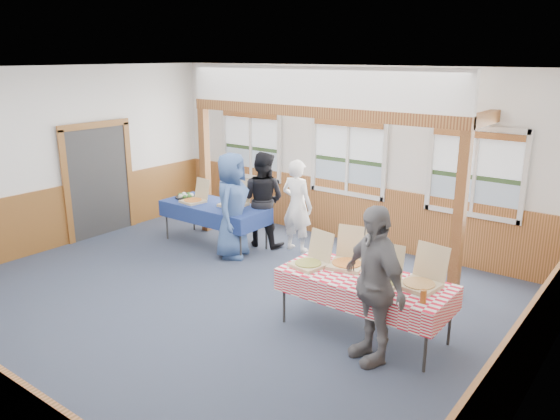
% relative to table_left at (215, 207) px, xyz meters
% --- Properties ---
extents(floor, '(8.00, 8.00, 0.00)m').
position_rel_table_left_xyz_m(floor, '(1.79, -1.80, -0.70)').
color(floor, '#293043').
rests_on(floor, ground).
extents(ceiling, '(8.00, 8.00, 0.00)m').
position_rel_table_left_xyz_m(ceiling, '(1.79, -1.80, 2.50)').
color(ceiling, white).
rests_on(ceiling, wall_back).
extents(wall_back, '(8.00, 0.00, 8.00)m').
position_rel_table_left_xyz_m(wall_back, '(1.79, 1.70, 0.90)').
color(wall_back, silver).
rests_on(wall_back, floor).
extents(wall_left, '(0.00, 8.00, 8.00)m').
position_rel_table_left_xyz_m(wall_left, '(-2.21, -1.80, 0.90)').
color(wall_left, silver).
rests_on(wall_left, floor).
extents(wall_right, '(0.00, 8.00, 8.00)m').
position_rel_table_left_xyz_m(wall_right, '(5.79, -1.80, 0.90)').
color(wall_right, silver).
rests_on(wall_right, floor).
extents(wainscot_back, '(7.98, 0.05, 1.10)m').
position_rel_table_left_xyz_m(wainscot_back, '(1.79, 1.68, -0.15)').
color(wainscot_back, brown).
rests_on(wainscot_back, floor).
extents(wainscot_left, '(0.05, 6.98, 1.10)m').
position_rel_table_left_xyz_m(wainscot_left, '(-2.18, -1.80, -0.15)').
color(wainscot_left, brown).
rests_on(wainscot_left, floor).
extents(wainscot_right, '(0.05, 6.98, 1.10)m').
position_rel_table_left_xyz_m(wainscot_right, '(5.77, -1.80, -0.15)').
color(wainscot_right, brown).
rests_on(wainscot_right, floor).
extents(cased_opening, '(0.06, 1.30, 2.10)m').
position_rel_table_left_xyz_m(cased_opening, '(-2.17, -0.90, 0.35)').
color(cased_opening, '#2F2F2F').
rests_on(cased_opening, wall_left).
extents(window_left, '(1.56, 0.10, 1.46)m').
position_rel_table_left_xyz_m(window_left, '(-0.51, 1.66, 0.97)').
color(window_left, silver).
rests_on(window_left, wall_back).
extents(window_mid, '(1.56, 0.10, 1.46)m').
position_rel_table_left_xyz_m(window_mid, '(1.79, 1.66, 0.97)').
color(window_mid, silver).
rests_on(window_mid, wall_back).
extents(window_right, '(1.56, 0.10, 1.46)m').
position_rel_table_left_xyz_m(window_right, '(4.09, 1.66, 0.97)').
color(window_right, silver).
rests_on(window_right, wall_back).
extents(post_left, '(0.15, 0.15, 2.40)m').
position_rel_table_left_xyz_m(post_left, '(-0.71, 0.50, 0.50)').
color(post_left, '#542812').
rests_on(post_left, floor).
extents(post_right, '(0.15, 0.15, 2.40)m').
position_rel_table_left_xyz_m(post_right, '(4.29, 0.50, 0.50)').
color(post_right, '#542812').
rests_on(post_right, floor).
extents(cross_beam, '(5.15, 0.18, 0.18)m').
position_rel_table_left_xyz_m(cross_beam, '(1.79, 0.50, 1.79)').
color(cross_beam, '#542812').
rests_on(cross_beam, post_left).
extents(table_left, '(2.20, 1.59, 0.76)m').
position_rel_table_left_xyz_m(table_left, '(0.00, 0.00, 0.00)').
color(table_left, '#2F2F2F').
rests_on(table_left, floor).
extents(table_right, '(2.14, 0.99, 0.76)m').
position_rel_table_left_xyz_m(table_right, '(3.81, -1.33, 0.00)').
color(table_right, '#2F2F2F').
rests_on(table_right, floor).
extents(pizza_box_a, '(0.43, 0.50, 0.41)m').
position_rel_table_left_xyz_m(pizza_box_a, '(-0.39, -0.11, 0.12)').
color(pizza_box_a, tan).
rests_on(pizza_box_a, table_left).
extents(pizza_box_b, '(0.44, 0.53, 0.46)m').
position_rel_table_left_xyz_m(pizza_box_b, '(0.35, 0.16, 0.12)').
color(pizza_box_b, tan).
rests_on(pizza_box_b, table_left).
extents(pizza_box_c, '(0.47, 0.54, 0.42)m').
position_rel_table_left_xyz_m(pizza_box_c, '(3.07, -1.43, 0.12)').
color(pizza_box_c, tan).
rests_on(pizza_box_c, table_right).
extents(pizza_box_d, '(0.54, 0.61, 0.47)m').
position_rel_table_left_xyz_m(pizza_box_d, '(3.45, -1.14, 0.12)').
color(pizza_box_d, tan).
rests_on(pizza_box_d, table_right).
extents(pizza_box_e, '(0.45, 0.53, 0.44)m').
position_rel_table_left_xyz_m(pizza_box_e, '(4.06, -1.41, 0.12)').
color(pizza_box_e, tan).
rests_on(pizza_box_e, table_right).
extents(pizza_box_f, '(0.49, 0.57, 0.46)m').
position_rel_table_left_xyz_m(pizza_box_f, '(4.47, -1.19, 0.12)').
color(pizza_box_f, tan).
rests_on(pizza_box_f, table_right).
extents(veggie_tray, '(0.39, 0.39, 0.09)m').
position_rel_table_left_xyz_m(veggie_tray, '(-0.75, 0.00, 0.08)').
color(veggie_tray, black).
rests_on(veggie_tray, table_left).
extents(drink_glass, '(0.07, 0.07, 0.15)m').
position_rel_table_left_xyz_m(drink_glass, '(4.66, -1.58, 0.13)').
color(drink_glass, '#A8581C').
rests_on(drink_glass, table_right).
extents(woman_white, '(0.60, 0.39, 1.65)m').
position_rel_table_left_xyz_m(woman_white, '(1.39, 0.63, 0.12)').
color(woman_white, white).
rests_on(woman_white, floor).
extents(woman_black, '(0.94, 0.79, 1.73)m').
position_rel_table_left_xyz_m(woman_black, '(0.73, 0.50, 0.16)').
color(woman_black, black).
rests_on(woman_black, floor).
extents(man_blue, '(0.87, 1.04, 1.82)m').
position_rel_table_left_xyz_m(man_blue, '(0.68, -0.27, 0.20)').
color(man_blue, '#365388').
rests_on(man_blue, floor).
extents(person_grey, '(1.16, 0.92, 1.84)m').
position_rel_table_left_xyz_m(person_grey, '(4.16, -1.80, 0.21)').
color(person_grey, slate).
rests_on(person_grey, floor).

